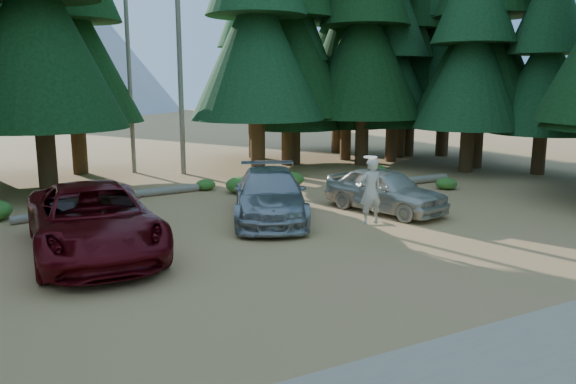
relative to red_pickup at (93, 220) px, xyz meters
name	(u,v)px	position (x,y,z in m)	size (l,w,h in m)	color
ground	(332,257)	(5.19, -3.08, -0.88)	(160.00, 160.00, 0.00)	tan
gravel_strip	(565,372)	(5.19, -9.58, -0.87)	(26.00, 3.50, 0.01)	tan
forest_belt_north	(164,173)	(5.19, 11.92, -0.88)	(36.00, 7.00, 22.00)	black
snag_front	(179,45)	(5.99, 11.42, 5.12)	(0.24, 0.24, 12.00)	#6A6055
snag_back	(129,68)	(3.99, 12.92, 4.12)	(0.20, 0.20, 10.00)	#6A6055
mountain_peak	(12,28)	(2.60, 85.15, 11.83)	(48.00, 50.00, 28.00)	#9C9DA4
red_pickup	(93,220)	(0.00, 0.00, 0.00)	(2.92, 6.34, 1.76)	#53070D
silver_minivan_center	(270,195)	(5.59, 1.23, -0.09)	(2.21, 5.44, 1.58)	#9A9CA1
silver_minivan_right	(385,190)	(9.48, 0.35, -0.13)	(1.76, 4.38, 1.49)	beige
frisbee_player	(371,191)	(6.89, -2.32, 0.52)	(0.70, 0.49, 1.85)	beige
log_left	(72,212)	(0.03, 4.65, -0.75)	(0.27, 0.27, 3.76)	#6A6055
log_mid	(155,192)	(3.32, 6.72, -0.73)	(0.30, 0.30, 3.63)	#6A6055
log_right	(400,182)	(13.09, 3.92, -0.72)	(0.33, 0.33, 5.13)	#6A6055
shrub_left	(106,205)	(1.16, 4.73, -0.65)	(0.82, 0.82, 0.45)	#22641E
shrub_center_left	(240,185)	(6.50, 5.70, -0.56)	(1.17, 1.17, 0.64)	#22641E
shrub_center_right	(206,185)	(5.48, 6.92, -0.66)	(0.80, 0.80, 0.44)	#22641E
shrub_right	(291,179)	(8.96, 6.05, -0.58)	(1.11, 1.11, 0.61)	#22641E
shrub_far_right	(377,171)	(13.74, 6.43, -0.62)	(0.96, 0.96, 0.53)	#22641E
shrub_edge_east	(446,184)	(14.25, 2.42, -0.64)	(0.87, 0.87, 0.48)	#22641E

